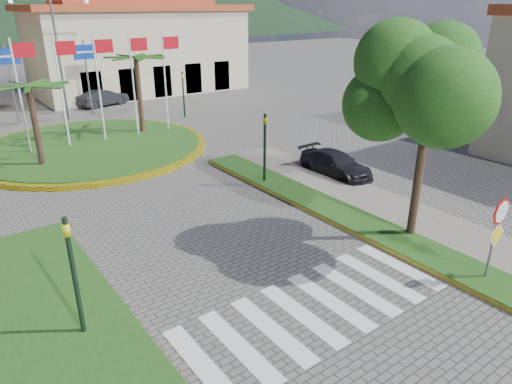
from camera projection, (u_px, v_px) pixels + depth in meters
sidewalk_right at (503, 267)px, 13.85m from camera, size 4.00×28.00×0.15m
verge_right at (483, 280)px, 13.18m from camera, size 1.60×28.00×0.18m
median_left at (32, 369)px, 9.94m from camera, size 5.00×14.00×0.18m
crosswalk at (313, 309)px, 12.06m from camera, size 8.00×3.00×0.01m
roundabout_island at (91, 146)px, 25.39m from camera, size 12.70×12.70×6.00m
stop_sign at (498, 227)px, 12.56m from camera, size 0.80×0.11×2.65m
deciduous_tree at (431, 86)px, 13.87m from camera, size 3.60×3.60×6.80m
traffic_light_left at (73, 267)px, 10.33m from camera, size 0.15×0.18×3.20m
traffic_light_right at (265, 142)px, 19.75m from camera, size 0.15×0.18×3.20m
traffic_light_far at (183, 90)px, 32.09m from camera, size 0.18×0.15×3.20m
direction_sign_west at (9, 70)px, 29.69m from camera, size 1.60×0.14×5.20m
direction_sign_east at (86, 65)px, 32.44m from camera, size 1.60×0.14×5.20m
street_lamp_centre at (58, 53)px, 30.25m from camera, size 4.80×0.16×8.00m
building_right at (139, 47)px, 41.38m from camera, size 19.08×9.54×8.05m
hill_far_east at (193, 0)px, 144.61m from camera, size 120.00×120.00×18.00m
car_dark_b at (103, 98)px, 36.19m from camera, size 4.23×2.44×1.32m
car_side_right at (336, 164)px, 21.34m from camera, size 1.63×3.90×1.12m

